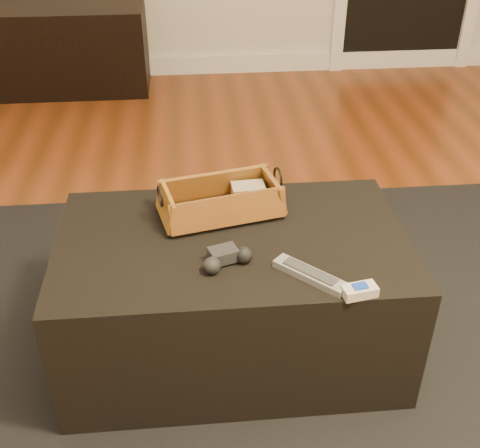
{
  "coord_description": "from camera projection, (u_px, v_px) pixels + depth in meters",
  "views": [
    {
      "loc": [
        -0.18,
        -1.31,
        1.4
      ],
      "look_at": [
        -0.06,
        0.07,
        0.49
      ],
      "focal_mm": 45.0,
      "sensor_mm": 36.0,
      "label": 1
    }
  ],
  "objects": [
    {
      "name": "wicker_basket",
      "position": [
        221.0,
        202.0,
        1.79
      ],
      "size": [
        0.39,
        0.26,
        0.13
      ],
      "color": "#A15B24",
      "rests_on": "ottoman"
    },
    {
      "name": "floor",
      "position": [
        260.0,
        369.0,
        1.87
      ],
      "size": [
        5.0,
        5.5,
        0.01
      ],
      "primitive_type": "cube",
      "color": "brown",
      "rests_on": "ground"
    },
    {
      "name": "baseboard",
      "position": [
        213.0,
        64.0,
        4.11
      ],
      "size": [
        5.0,
        0.04,
        0.12
      ],
      "primitive_type": "cube",
      "color": "white",
      "rests_on": "floor"
    },
    {
      "name": "game_controller",
      "position": [
        226.0,
        258.0,
        1.59
      ],
      "size": [
        0.15,
        0.11,
        0.05
      ],
      "color": "#28272A",
      "rests_on": "ottoman"
    },
    {
      "name": "cloth_bundle",
      "position": [
        248.0,
        193.0,
        1.84
      ],
      "size": [
        0.1,
        0.07,
        0.05
      ],
      "primitive_type": "cube",
      "rotation": [
        0.0,
        0.0,
        0.05
      ],
      "color": "tan",
      "rests_on": "wicker_basket"
    },
    {
      "name": "area_rug",
      "position": [
        235.0,
        358.0,
        1.9
      ],
      "size": [
        2.6,
        2.0,
        0.01
      ],
      "primitive_type": "cube",
      "color": "black",
      "rests_on": "floor"
    },
    {
      "name": "silver_remote",
      "position": [
        310.0,
        275.0,
        1.55
      ],
      "size": [
        0.18,
        0.18,
        0.02
      ],
      "color": "gray",
      "rests_on": "ottoman"
    },
    {
      "name": "media_cabinet",
      "position": [
        40.0,
        50.0,
        3.74
      ],
      "size": [
        1.31,
        0.45,
        0.52
      ],
      "primitive_type": "cube",
      "color": "black",
      "rests_on": "floor"
    },
    {
      "name": "cream_gadget",
      "position": [
        360.0,
        291.0,
        1.49
      ],
      "size": [
        0.09,
        0.06,
        0.03
      ],
      "color": "beige",
      "rests_on": "ottoman"
    },
    {
      "name": "ottoman",
      "position": [
        233.0,
        295.0,
        1.82
      ],
      "size": [
        1.0,
        0.6,
        0.42
      ],
      "primitive_type": "cube",
      "color": "black",
      "rests_on": "area_rug"
    },
    {
      "name": "tv_remote",
      "position": [
        216.0,
        211.0,
        1.79
      ],
      "size": [
        0.19,
        0.1,
        0.02
      ],
      "primitive_type": "cube",
      "rotation": [
        0.0,
        0.0,
        0.33
      ],
      "color": "black",
      "rests_on": "wicker_basket"
    }
  ]
}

